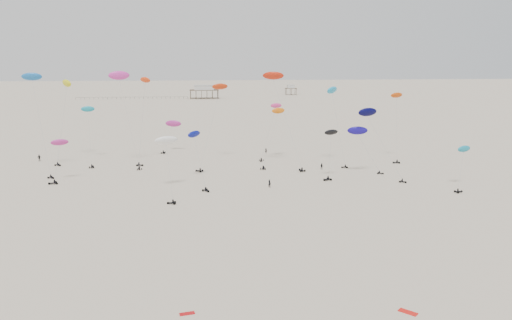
{
  "coord_description": "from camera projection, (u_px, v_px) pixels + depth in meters",
  "views": [
    {
      "loc": [
        -11.78,
        -20.86,
        29.53
      ],
      "look_at": [
        0.0,
        88.0,
        7.0
      ],
      "focal_mm": 35.0,
      "sensor_mm": 36.0,
      "label": 1
    }
  ],
  "objects": [
    {
      "name": "spectator_0",
      "position": [
        269.0,
        187.0,
        115.75
      ],
      "size": [
        0.94,
        0.94,
        2.17
      ],
      "primitive_type": "imported",
      "rotation": [
        0.0,
        0.0,
        2.35
      ],
      "color": "black",
      "rests_on": "ground"
    },
    {
      "name": "spectator_2",
      "position": [
        39.0,
        161.0,
        144.9
      ],
      "size": [
        1.41,
        0.85,
        2.28
      ],
      "primitive_type": "imported",
      "rotation": [
        0.0,
        0.0,
        6.19
      ],
      "color": "black",
      "rests_on": "ground"
    },
    {
      "name": "rig_1",
      "position": [
        89.0,
        127.0,
        142.24
      ],
      "size": [
        5.73,
        14.86,
        18.79
      ],
      "rotation": [
        0.0,
        0.0,
        6.21
      ],
      "color": "black",
      "rests_on": "ground"
    },
    {
      "name": "rig_3",
      "position": [
        270.0,
        128.0,
        144.01
      ],
      "size": [
        7.02,
        3.67,
        16.78
      ],
      "rotation": [
        0.0,
        0.0,
        2.92
      ],
      "color": "black",
      "rests_on": "ground"
    },
    {
      "name": "grounded_kite_a",
      "position": [
        408.0,
        312.0,
        58.89
      ],
      "size": [
        2.19,
        2.19,
        0.08
      ],
      "primitive_type": "cube",
      "rotation": [
        0.0,
        0.0,
        -0.78
      ],
      "color": "red",
      "rests_on": "ground"
    },
    {
      "name": "rig_10",
      "position": [
        334.0,
        100.0,
        138.05
      ],
      "size": [
        5.82,
        10.27,
        21.96
      ],
      "rotation": [
        0.0,
        0.0,
        1.76
      ],
      "color": "black",
      "rests_on": "ground"
    },
    {
      "name": "grounded_kite_b",
      "position": [
        187.0,
        314.0,
        58.57
      ],
      "size": [
        1.9,
        1.03,
        0.07
      ],
      "primitive_type": "cube",
      "rotation": [
        0.0,
        0.0,
        0.19
      ],
      "color": "#B50B0E",
      "rests_on": "ground"
    },
    {
      "name": "rig_15",
      "position": [
        278.0,
        91.0,
        133.89
      ],
      "size": [
        10.68,
        11.59,
        26.56
      ],
      "rotation": [
        0.0,
        0.0,
        0.34
      ],
      "color": "black",
      "rests_on": "ground"
    },
    {
      "name": "rig_7",
      "position": [
        144.0,
        103.0,
        139.21
      ],
      "size": [
        5.11,
        8.62,
        24.42
      ],
      "rotation": [
        0.0,
        0.0,
        4.37
      ],
      "color": "black",
      "rests_on": "ground"
    },
    {
      "name": "spectator_3",
      "position": [
        266.0,
        153.0,
        157.08
      ],
      "size": [
        0.76,
        0.58,
        1.93
      ],
      "primitive_type": "imported",
      "rotation": [
        0.0,
        0.0,
        3.0
      ],
      "color": "black",
      "rests_on": "ground"
    },
    {
      "name": "rig_0",
      "position": [
        197.0,
        147.0,
        119.98
      ],
      "size": [
        5.81,
        16.93,
        16.84
      ],
      "rotation": [
        0.0,
        0.0,
        3.73
      ],
      "color": "black",
      "rests_on": "ground"
    },
    {
      "name": "rig_16",
      "position": [
        172.0,
        128.0,
        158.37
      ],
      "size": [
        6.81,
        6.6,
        10.27
      ],
      "rotation": [
        0.0,
        0.0,
        5.83
      ],
      "color": "black",
      "rests_on": "ground"
    },
    {
      "name": "rig_18",
      "position": [
        360.0,
        135.0,
        127.3
      ],
      "size": [
        9.81,
        3.52,
        12.86
      ],
      "rotation": [
        0.0,
        0.0,
        4.13
      ],
      "color": "black",
      "rests_on": "ground"
    },
    {
      "name": "pavilion_small",
      "position": [
        291.0,
        90.0,
        403.17
      ],
      "size": [
        9.0,
        7.0,
        8.0
      ],
      "color": "brown",
      "rests_on": "ground"
    },
    {
      "name": "ground_plane",
      "position": [
        229.0,
        125.0,
        222.27
      ],
      "size": [
        900.0,
        900.0,
        0.0
      ],
      "primitive_type": "plane",
      "color": "beige"
    },
    {
      "name": "rig_5",
      "position": [
        274.0,
        128.0,
        142.35
      ],
      "size": [
        9.25,
        16.94,
        20.36
      ],
      "rotation": [
        0.0,
        0.0,
        5.99
      ],
      "color": "black",
      "rests_on": "ground"
    },
    {
      "name": "rig_2",
      "position": [
        396.0,
        117.0,
        143.52
      ],
      "size": [
        4.72,
        8.53,
        19.85
      ],
      "rotation": [
        0.0,
        0.0,
        1.74
      ],
      "color": "black",
      "rests_on": "ground"
    },
    {
      "name": "rig_14",
      "position": [
        65.0,
        96.0,
        143.49
      ],
      "size": [
        4.79,
        14.3,
        24.08
      ],
      "rotation": [
        0.0,
        0.0,
        4.03
      ],
      "color": "black",
      "rests_on": "ground"
    },
    {
      "name": "rig_8",
      "position": [
        121.0,
        87.0,
        134.82
      ],
      "size": [
        8.85,
        9.37,
        26.18
      ],
      "rotation": [
        0.0,
        0.0,
        0.24
      ],
      "color": "black",
      "rests_on": "ground"
    },
    {
      "name": "rig_17",
      "position": [
        216.0,
        104.0,
        139.12
      ],
      "size": [
        9.87,
        16.73,
        25.2
      ],
      "rotation": [
        0.0,
        0.0,
        1.16
      ],
      "color": "black",
      "rests_on": "ground"
    },
    {
      "name": "rig_12",
      "position": [
        330.0,
        151.0,
        121.99
      ],
      "size": [
        4.5,
        4.67,
        12.54
      ],
      "rotation": [
        0.0,
        0.0,
        2.01
      ],
      "color": "black",
      "rests_on": "ground"
    },
    {
      "name": "rig_6",
      "position": [
        372.0,
        120.0,
        123.82
      ],
      "size": [
        10.49,
        11.2,
        18.63
      ],
      "rotation": [
        0.0,
        0.0,
        3.77
      ],
      "color": "black",
      "rests_on": "ground"
    },
    {
      "name": "pier_fence",
      "position": [
        132.0,
        98.0,
        361.65
      ],
      "size": [
        80.2,
        0.2,
        1.5
      ],
      "color": "black",
      "rests_on": "ground"
    },
    {
      "name": "rig_11",
      "position": [
        462.0,
        162.0,
        113.98
      ],
      "size": [
        6.64,
        7.77,
        10.39
      ],
      "rotation": [
        0.0,
        0.0,
        4.9
      ],
      "color": "black",
      "rests_on": "ground"
    },
    {
      "name": "spectator_1",
      "position": [
        322.0,
        169.0,
        134.27
      ],
      "size": [
        1.07,
        0.8,
        1.94
      ],
      "primitive_type": "imported",
      "rotation": [
        0.0,
        0.0,
        5.99
      ],
      "color": "black",
      "rests_on": "ground"
    },
    {
      "name": "pavilion_main",
      "position": [
        204.0,
        93.0,
        366.43
      ],
      "size": [
        21.0,
        13.0,
        9.8
      ],
      "color": "brown",
      "rests_on": "ground"
    },
    {
      "name": "rig_9",
      "position": [
        58.0,
        155.0,
        119.43
      ],
      "size": [
        4.72,
        6.04,
        10.57
      ],
      "rotation": [
        0.0,
        0.0,
        1.96
      ],
      "color": "black",
      "rests_on": "ground"
    },
    {
      "name": "rig_13",
      "position": [
        167.0,
        148.0,
        111.36
      ],
      "size": [
        5.9,
        15.82,
        16.25
      ],
      "rotation": [
        0.0,
        0.0,
        1.52
      ],
      "color": "black",
      "rests_on": "ground"
    },
    {
      "name": "rig_4",
      "position": [
        35.0,
        91.0,
        127.07
      ],
      "size": [
        9.23,
        11.62,
        26.53
      ],
      "rotation": [
        0.0,
        0.0,
        4.02
      ],
      "color": "black",
      "rests_on": "ground"
    }
  ]
}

